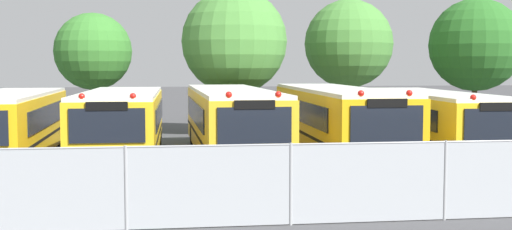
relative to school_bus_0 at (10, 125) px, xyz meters
name	(u,v)px	position (x,y,z in m)	size (l,w,h in m)	color
ground_plane	(232,160)	(7.53, -0.03, -1.35)	(160.00, 160.00, 0.00)	#424244
school_bus_0	(10,125)	(0.00, 0.00, 0.00)	(2.74, 9.91, 2.57)	yellow
school_bus_1	(122,123)	(3.71, 0.07, 0.01)	(2.66, 9.49, 2.59)	yellow
school_bus_2	(231,121)	(7.48, 0.02, 0.04)	(2.75, 11.26, 2.65)	yellow
school_bus_3	(336,119)	(11.26, -0.02, 0.06)	(2.62, 11.42, 2.67)	yellow
school_bus_4	(433,121)	(14.90, -0.10, -0.03)	(2.75, 10.07, 2.51)	yellow
tree_1	(92,52)	(1.49, 10.61, 2.68)	(3.85, 3.85, 5.97)	#4C3823
tree_2	(236,40)	(8.54, 8.36, 3.20)	(5.06, 5.06, 7.03)	#4C3823
tree_3	(347,43)	(14.74, 11.00, 3.20)	(4.70, 4.70, 6.85)	#4C3823
tree_4	(476,45)	(21.68, 10.35, 3.10)	(4.97, 4.97, 6.94)	#4C3823
chainlink_fence	(291,183)	(7.86, -9.38, -0.45)	(20.37, 0.07, 1.74)	#9EA0A3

